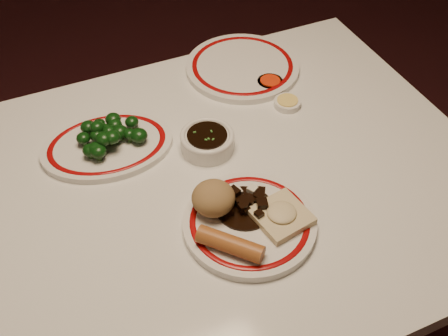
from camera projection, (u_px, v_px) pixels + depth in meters
dining_table at (206, 212)px, 1.23m from camera, size 1.20×0.90×0.75m
main_plate at (250, 223)px, 1.08m from camera, size 0.31×0.31×0.02m
rice_mound at (213, 198)px, 1.07m from camera, size 0.08×0.08×0.06m
spring_roll at (230, 244)px, 1.01m from camera, size 0.11×0.12×0.03m
fried_wonton at (281, 215)px, 1.07m from camera, size 0.11×0.11×0.03m
stirfry_heap at (246, 203)px, 1.09m from camera, size 0.11×0.11×0.03m
broccoli_plate at (107, 146)px, 1.23m from camera, size 0.31×0.28×0.02m
broccoli_pile at (108, 135)px, 1.21m from camera, size 0.15×0.12×0.05m
soy_bowl at (207, 142)px, 1.22m from camera, size 0.12×0.12×0.04m
sweet_sour_dish at (270, 83)px, 1.39m from camera, size 0.06×0.06×0.02m
mustard_dish at (287, 103)px, 1.33m from camera, size 0.06×0.06×0.02m
far_plate at (242, 67)px, 1.44m from camera, size 0.38×0.38×0.02m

